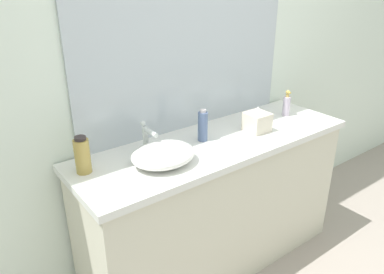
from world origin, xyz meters
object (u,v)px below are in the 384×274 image
(soap_dispenser, at_px, (287,105))
(perfume_bottle, at_px, (82,155))
(tissue_box, at_px, (257,121))
(lotion_bottle, at_px, (203,126))
(sink_basin, at_px, (163,155))

(soap_dispenser, height_order, perfume_bottle, perfume_bottle)
(soap_dispenser, xyz_separation_m, tissue_box, (-0.34, -0.07, -0.01))
(lotion_bottle, xyz_separation_m, tissue_box, (0.34, -0.09, -0.02))
(lotion_bottle, xyz_separation_m, perfume_bottle, (-0.68, 0.05, 0.00))
(lotion_bottle, distance_m, perfume_bottle, 0.68)
(sink_basin, bearing_deg, perfume_bottle, 156.56)
(sink_basin, relative_size, soap_dispenser, 1.92)
(lotion_bottle, relative_size, tissue_box, 1.21)
(sink_basin, xyz_separation_m, perfume_bottle, (-0.35, 0.15, 0.04))
(lotion_bottle, height_order, tissue_box, lotion_bottle)
(perfume_bottle, height_order, tissue_box, perfume_bottle)
(soap_dispenser, relative_size, perfume_bottle, 0.94)
(sink_basin, xyz_separation_m, soap_dispenser, (1.01, 0.08, 0.03))
(soap_dispenser, relative_size, tissue_box, 1.13)
(lotion_bottle, bearing_deg, perfume_bottle, 175.55)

